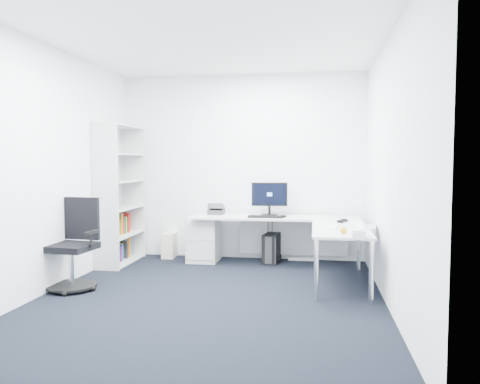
# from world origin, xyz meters

# --- Properties ---
(ground) EXTENTS (4.20, 4.20, 0.00)m
(ground) POSITION_xyz_m (0.00, 0.00, 0.00)
(ground) COLOR black
(ceiling) EXTENTS (4.20, 4.20, 0.00)m
(ceiling) POSITION_xyz_m (0.00, 0.00, 2.70)
(ceiling) COLOR white
(wall_back) EXTENTS (3.60, 0.02, 2.70)m
(wall_back) POSITION_xyz_m (0.00, 2.10, 1.35)
(wall_back) COLOR white
(wall_back) RESTS_ON ground
(wall_front) EXTENTS (3.60, 0.02, 2.70)m
(wall_front) POSITION_xyz_m (0.00, -2.10, 1.35)
(wall_front) COLOR white
(wall_front) RESTS_ON ground
(wall_left) EXTENTS (0.02, 4.20, 2.70)m
(wall_left) POSITION_xyz_m (-1.80, 0.00, 1.35)
(wall_left) COLOR white
(wall_left) RESTS_ON ground
(wall_right) EXTENTS (0.02, 4.20, 2.70)m
(wall_right) POSITION_xyz_m (1.80, 0.00, 1.35)
(wall_right) COLOR white
(wall_right) RESTS_ON ground
(l_desk) EXTENTS (2.29, 1.28, 0.67)m
(l_desk) POSITION_xyz_m (0.55, 1.40, 0.33)
(l_desk) COLOR #BABDBD
(l_desk) RESTS_ON ground
(drawer_pedestal) EXTENTS (0.42, 0.52, 0.65)m
(drawer_pedestal) POSITION_xyz_m (-0.49, 1.79, 0.32)
(drawer_pedestal) COLOR #BABDBD
(drawer_pedestal) RESTS_ON ground
(bookshelf) EXTENTS (0.38, 0.97, 1.94)m
(bookshelf) POSITION_xyz_m (-1.62, 1.45, 0.97)
(bookshelf) COLOR silver
(bookshelf) RESTS_ON ground
(task_chair) EXTENTS (0.62, 0.62, 1.02)m
(task_chair) POSITION_xyz_m (-1.60, 0.06, 0.51)
(task_chair) COLOR black
(task_chair) RESTS_ON ground
(black_pc_tower) EXTENTS (0.25, 0.45, 0.41)m
(black_pc_tower) POSITION_xyz_m (0.48, 1.84, 0.21)
(black_pc_tower) COLOR black
(black_pc_tower) RESTS_ON ground
(beige_pc_tower) EXTENTS (0.19, 0.40, 0.37)m
(beige_pc_tower) POSITION_xyz_m (-1.06, 1.97, 0.18)
(beige_pc_tower) COLOR beige
(beige_pc_tower) RESTS_ON ground
(power_strip) EXTENTS (0.37, 0.08, 0.04)m
(power_strip) POSITION_xyz_m (0.89, 2.02, 0.02)
(power_strip) COLOR silver
(power_strip) RESTS_ON ground
(monitor) EXTENTS (0.52, 0.21, 0.48)m
(monitor) POSITION_xyz_m (0.45, 1.81, 0.91)
(monitor) COLOR black
(monitor) RESTS_ON l_desk
(black_keyboard) EXTENTS (0.48, 0.19, 0.02)m
(black_keyboard) POSITION_xyz_m (0.42, 1.59, 0.68)
(black_keyboard) COLOR black
(black_keyboard) RESTS_ON l_desk
(mouse) EXTENTS (0.08, 0.10, 0.03)m
(mouse) POSITION_xyz_m (0.66, 1.64, 0.68)
(mouse) COLOR black
(mouse) RESTS_ON l_desk
(desk_phone) EXTENTS (0.22, 0.22, 0.15)m
(desk_phone) POSITION_xyz_m (-0.33, 1.87, 0.75)
(desk_phone) COLOR #2A2A2D
(desk_phone) RESTS_ON l_desk
(laptop) EXTENTS (0.43, 0.42, 0.27)m
(laptop) POSITION_xyz_m (1.65, 0.78, 0.80)
(laptop) COLOR silver
(laptop) RESTS_ON l_desk
(white_keyboard) EXTENTS (0.17, 0.39, 0.01)m
(white_keyboard) POSITION_xyz_m (1.28, 0.76, 0.68)
(white_keyboard) COLOR silver
(white_keyboard) RESTS_ON l_desk
(headphones) EXTENTS (0.20, 0.24, 0.05)m
(headphones) POSITION_xyz_m (1.43, 1.27, 0.70)
(headphones) COLOR black
(headphones) RESTS_ON l_desk
(orange_fruit) EXTENTS (0.07, 0.07, 0.07)m
(orange_fruit) POSITION_xyz_m (1.38, 0.30, 0.71)
(orange_fruit) COLOR orange
(orange_fruit) RESTS_ON l_desk
(tissue_box) EXTENTS (0.14, 0.25, 0.09)m
(tissue_box) POSITION_xyz_m (1.52, 0.05, 0.71)
(tissue_box) COLOR silver
(tissue_box) RESTS_ON l_desk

